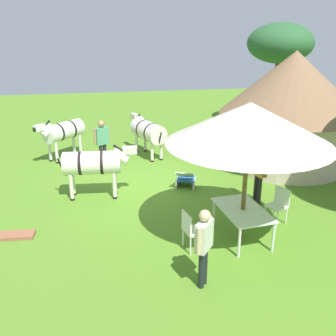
{
  "coord_description": "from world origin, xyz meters",
  "views": [
    {
      "loc": [
        10.72,
        -1.0,
        4.63
      ],
      "look_at": [
        1.2,
        0.71,
        1.0
      ],
      "focal_mm": 40.58,
      "sensor_mm": 36.0,
      "label": 1
    }
  ],
  "objects": [
    {
      "name": "zebra_toward_hut",
      "position": [
        -2.86,
        0.67,
        0.98
      ],
      "size": [
        2.16,
        1.24,
        1.51
      ],
      "rotation": [
        0.0,
        0.0,
        1.95
      ],
      "color": "silver",
      "rests_on": "ground_plane"
    },
    {
      "name": "thatched_hut",
      "position": [
        -1.02,
        5.31,
        2.16
      ],
      "size": [
        4.8,
        4.8,
        3.9
      ],
      "rotation": [
        0.0,
        0.0,
        6.07
      ],
      "color": "beige",
      "rests_on": "ground_plane"
    },
    {
      "name": "ground_plane",
      "position": [
        0.0,
        0.0,
        0.0
      ],
      "size": [
        36.0,
        36.0,
        0.0
      ],
      "primitive_type": "plane",
      "color": "#548425"
    },
    {
      "name": "guest_behind_table",
      "position": [
        1.76,
        3.11,
        1.01
      ],
      "size": [
        0.59,
        0.32,
        1.68
      ],
      "rotation": [
        0.0,
        0.0,
        3.39
      ],
      "color": "#252224",
      "rests_on": "ground_plane"
    },
    {
      "name": "patio_chair_west_end",
      "position": [
        2.86,
        3.21,
        0.52
      ],
      "size": [
        0.58,
        0.57,
        0.9
      ],
      "rotation": [
        0.0,
        0.0,
        -2.69
      ],
      "color": "white",
      "rests_on": "ground_plane"
    },
    {
      "name": "patio_chair_east_end",
      "position": [
        3.7,
        0.77,
        0.52
      ],
      "size": [
        0.52,
        0.5,
        0.9
      ],
      "rotation": [
        0.0,
        0.0,
        0.21
      ],
      "color": "white",
      "rests_on": "ground_plane"
    },
    {
      "name": "acacia_tree_behind_hut",
      "position": [
        -6.34,
        7.29,
        3.86
      ],
      "size": [
        3.01,
        3.01,
        4.79
      ],
      "color": "brown",
      "rests_on": "ground_plane"
    },
    {
      "name": "zebra_by_umbrella",
      "position": [
        -3.13,
        -2.41,
        1.02
      ],
      "size": [
        1.71,
        1.68,
        1.56
      ],
      "rotation": [
        0.0,
        0.0,
        3.94
      ],
      "color": "silver",
      "rests_on": "ground_plane"
    },
    {
      "name": "shade_umbrella",
      "position": [
        3.43,
        2.04,
        2.73
      ],
      "size": [
        3.55,
        3.55,
        3.17
      ],
      "color": "brown",
      "rests_on": "ground_plane"
    },
    {
      "name": "patio_dining_table",
      "position": [
        3.43,
        2.04,
        0.66
      ],
      "size": [
        1.61,
        1.08,
        0.74
      ],
      "rotation": [
        0.0,
        0.0,
        0.1
      ],
      "color": "silver",
      "rests_on": "ground_plane"
    },
    {
      "name": "striped_lounge_chair",
      "position": [
        0.26,
        1.43,
        0.25
      ],
      "size": [
        0.94,
        0.78,
        0.62
      ],
      "rotation": [
        0.0,
        0.0,
        1.21
      ],
      "color": "#2B6EBD",
      "rests_on": "ground_plane"
    },
    {
      "name": "guest_beside_umbrella",
      "position": [
        4.94,
        0.7,
        0.96
      ],
      "size": [
        0.47,
        0.42,
        1.59
      ],
      "rotation": [
        0.0,
        0.0,
        2.47
      ],
      "color": "black",
      "rests_on": "ground_plane"
    },
    {
      "name": "standing_watcher",
      "position": [
        -1.95,
        -1.01,
        1.0
      ],
      "size": [
        0.38,
        0.55,
        1.66
      ],
      "rotation": [
        0.0,
        0.0,
        -1.13
      ],
      "color": "black",
      "rests_on": "ground_plane"
    },
    {
      "name": "zebra_nearest_camera",
      "position": [
        0.52,
        -1.27,
        1.02
      ],
      "size": [
        0.78,
        2.26,
        1.56
      ],
      "rotation": [
        0.0,
        0.0,
        6.2
      ],
      "color": "silver",
      "rests_on": "ground_plane"
    }
  ]
}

